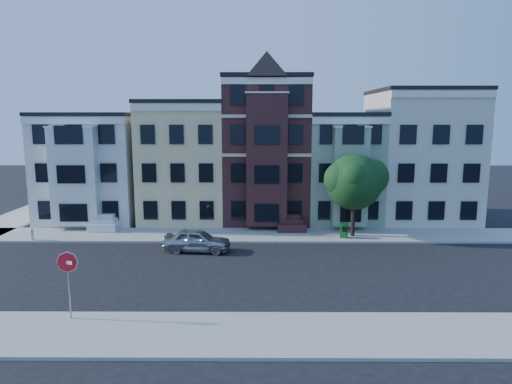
{
  "coord_description": "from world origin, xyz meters",
  "views": [
    {
      "loc": [
        -0.64,
        -25.58,
        8.9
      ],
      "look_at": [
        -0.79,
        3.11,
        4.2
      ],
      "focal_mm": 32.0,
      "sensor_mm": 36.0,
      "label": 1
    }
  ],
  "objects_px": {
    "newspaper_box": "(344,230)",
    "parked_car": "(197,240)",
    "fire_hydrant": "(32,235)",
    "street_tree": "(354,186)",
    "stop_sign": "(69,281)"
  },
  "relations": [
    {
      "from": "parked_car",
      "to": "stop_sign",
      "type": "xyz_separation_m",
      "value": [
        -4.14,
        -10.71,
        1.11
      ]
    },
    {
      "from": "newspaper_box",
      "to": "stop_sign",
      "type": "bearing_deg",
      "value": -113.52
    },
    {
      "from": "street_tree",
      "to": "stop_sign",
      "type": "xyz_separation_m",
      "value": [
        -15.3,
        -14.33,
        -2.07
      ]
    },
    {
      "from": "street_tree",
      "to": "parked_car",
      "type": "distance_m",
      "value": 12.16
    },
    {
      "from": "street_tree",
      "to": "stop_sign",
      "type": "distance_m",
      "value": 21.07
    },
    {
      "from": "fire_hydrant",
      "to": "stop_sign",
      "type": "distance_m",
      "value": 15.38
    },
    {
      "from": "street_tree",
      "to": "fire_hydrant",
      "type": "bearing_deg",
      "value": -176.75
    },
    {
      "from": "parked_car",
      "to": "fire_hydrant",
      "type": "bearing_deg",
      "value": 85.56
    },
    {
      "from": "fire_hydrant",
      "to": "street_tree",
      "type": "bearing_deg",
      "value": 3.25
    },
    {
      "from": "street_tree",
      "to": "fire_hydrant",
      "type": "relative_size",
      "value": 10.93
    },
    {
      "from": "parked_car",
      "to": "newspaper_box",
      "type": "height_order",
      "value": "parked_car"
    },
    {
      "from": "parked_car",
      "to": "stop_sign",
      "type": "bearing_deg",
      "value": 165.02
    },
    {
      "from": "newspaper_box",
      "to": "stop_sign",
      "type": "relative_size",
      "value": 0.32
    },
    {
      "from": "newspaper_box",
      "to": "fire_hydrant",
      "type": "bearing_deg",
      "value": -155.03
    },
    {
      "from": "newspaper_box",
      "to": "parked_car",
      "type": "bearing_deg",
      "value": -140.65
    }
  ]
}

